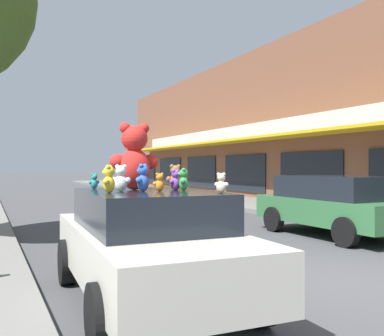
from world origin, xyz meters
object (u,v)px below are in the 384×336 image
at_px(teddy_bear_giant, 134,157).
at_px(teddy_bear_white, 121,178).
at_px(teddy_bear_blue, 143,178).
at_px(teddy_bear_yellow, 109,179).
at_px(teddy_bear_purple, 176,180).
at_px(plush_art_car, 148,242).
at_px(teddy_bear_teal, 94,181).
at_px(parked_car_far_center, 334,203).
at_px(teddy_bear_brown, 175,177).
at_px(teddy_bear_orange, 160,182).
at_px(teddy_bear_cream, 221,183).
at_px(teddy_bear_green, 183,180).

height_order(teddy_bear_giant, teddy_bear_white, teddy_bear_giant).
relative_size(teddy_bear_blue, teddy_bear_yellow, 1.05).
bearing_deg(teddy_bear_purple, teddy_bear_giant, -67.15).
distance_m(plush_art_car, teddy_bear_yellow, 1.02).
bearing_deg(teddy_bear_teal, teddy_bear_yellow, 76.02).
bearing_deg(teddy_bear_purple, teddy_bear_white, -29.11).
distance_m(teddy_bear_purple, parked_car_far_center, 6.42).
height_order(teddy_bear_blue, teddy_bear_white, teddy_bear_blue).
bearing_deg(teddy_bear_teal, teddy_bear_giant, 122.82).
bearing_deg(teddy_bear_giant, plush_art_car, 107.30).
bearing_deg(teddy_bear_brown, teddy_bear_white, 10.72).
relative_size(teddy_bear_yellow, teddy_bear_orange, 1.42).
bearing_deg(teddy_bear_giant, teddy_bear_brown, 160.32).
bearing_deg(teddy_bear_orange, teddy_bear_white, -18.87).
bearing_deg(teddy_bear_teal, parked_car_far_center, -172.56).
bearing_deg(teddy_bear_giant, teddy_bear_white, 57.35).
relative_size(teddy_bear_orange, teddy_bear_cream, 0.97).
bearing_deg(teddy_bear_purple, plush_art_car, -30.88).
bearing_deg(teddy_bear_brown, teddy_bear_yellow, 21.46).
xyz_separation_m(teddy_bear_yellow, teddy_bear_white, (0.21, 0.22, 0.00)).
height_order(plush_art_car, teddy_bear_blue, teddy_bear_blue).
bearing_deg(teddy_bear_giant, teddy_bear_blue, 93.00).
xyz_separation_m(teddy_bear_white, parked_car_far_center, (6.38, 2.92, -0.77)).
bearing_deg(teddy_bear_giant, teddy_bear_cream, 126.85).
bearing_deg(teddy_bear_green, teddy_bear_purple, -122.15).
bearing_deg(teddy_bear_brown, teddy_bear_purple, 72.67).
bearing_deg(teddy_bear_yellow, teddy_bear_blue, 135.70).
bearing_deg(teddy_bear_brown, teddy_bear_cream, 104.75).
bearing_deg(teddy_bear_giant, teddy_bear_green, 143.46).
distance_m(teddy_bear_green, parked_car_far_center, 6.41).
distance_m(teddy_bear_blue, teddy_bear_white, 0.27).
bearing_deg(teddy_bear_brown, teddy_bear_giant, -23.12).
bearing_deg(teddy_bear_white, teddy_bear_orange, -168.69).
bearing_deg(parked_car_far_center, teddy_bear_green, -151.30).
relative_size(teddy_bear_purple, teddy_bear_white, 0.82).
relative_size(teddy_bear_giant, teddy_bear_brown, 2.64).
bearing_deg(teddy_bear_white, teddy_bear_yellow, 79.82).
relative_size(teddy_bear_giant, teddy_bear_cream, 3.75).
xyz_separation_m(teddy_bear_purple, parked_car_far_center, (5.65, 2.96, -0.74)).
bearing_deg(teddy_bear_yellow, teddy_bear_brown, 138.60).
xyz_separation_m(teddy_bear_brown, teddy_bear_white, (-0.78, -0.10, -0.00)).
height_order(teddy_bear_teal, teddy_bear_purple, teddy_bear_purple).
distance_m(plush_art_car, teddy_bear_giant, 1.16).
distance_m(teddy_bear_yellow, teddy_bear_orange, 0.66).
height_order(teddy_bear_yellow, teddy_bear_cream, teddy_bear_yellow).
bearing_deg(teddy_bear_green, teddy_bear_giant, -109.87).
xyz_separation_m(teddy_bear_purple, teddy_bear_cream, (0.23, -0.80, -0.02)).
xyz_separation_m(plush_art_car, teddy_bear_cream, (0.61, -0.83, 0.78)).
bearing_deg(teddy_bear_brown, teddy_bear_orange, 43.46).
height_order(teddy_bear_blue, parked_car_far_center, teddy_bear_blue).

